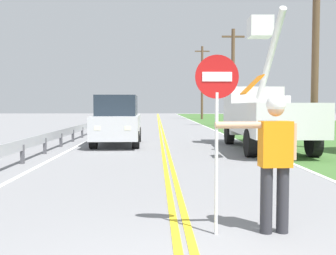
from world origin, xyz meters
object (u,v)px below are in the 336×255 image
Objects in this scene: oncoming_suv_nearest at (117,120)px; utility_pole_mid at (233,76)px; utility_bucket_truck at (263,113)px; utility_pole_near at (316,34)px; utility_pole_far at (202,81)px; stop_sign_paddle at (217,104)px; flagger_worker at (274,154)px.

utility_pole_mid reaches higher than oncoming_suv_nearest.
oncoming_suv_nearest is at bearing 165.51° from utility_bucket_truck.
utility_pole_near is (7.92, -1.28, 3.43)m from oncoming_suv_nearest.
oncoming_suv_nearest is at bearing -103.11° from utility_pole_far.
utility_pole_mid reaches higher than stop_sign_paddle.
utility_pole_far is at bearing 87.43° from utility_bucket_truck.
utility_pole_near reaches higher than stop_sign_paddle.
oncoming_suv_nearest is 32.31m from utility_pole_far.
stop_sign_paddle is 0.34× the size of utility_bucket_truck.
utility_pole_mid is at bearing 83.05° from utility_bucket_truck.
flagger_worker is 26.60m from utility_pole_mid.
utility_pole_far is (1.47, 32.77, 3.22)m from utility_bucket_truck.
flagger_worker is at bearing -114.68° from utility_pole_near.
flagger_worker is 0.21× the size of utility_pole_far.
utility_pole_mid reaches higher than flagger_worker.
flagger_worker is at bearing -95.46° from utility_pole_far.
utility_pole_near is at bearing 5.97° from utility_bucket_truck.
flagger_worker is 0.24× the size of utility_pole_mid.
utility_pole_mid is at bearing -88.40° from utility_pole_far.
stop_sign_paddle is at bearing -78.24° from oncoming_suv_nearest.
utility_bucket_truck reaches higher than stop_sign_paddle.
utility_bucket_truck is 6.01m from oncoming_suv_nearest.
utility_pole_near is at bearing 61.98° from stop_sign_paddle.
utility_bucket_truck is at bearing -92.57° from utility_pole_far.
utility_pole_far is (4.87, 42.89, 2.92)m from stop_sign_paddle.
utility_pole_far reaches higher than stop_sign_paddle.
stop_sign_paddle is 11.88m from oncoming_suv_nearest.
utility_bucket_truck is (3.39, 10.11, -0.30)m from stop_sign_paddle.
utility_bucket_truck is at bearing -96.95° from utility_pole_mid.
utility_pole_mid is (-0.16, 15.74, -0.45)m from utility_pole_near.
utility_pole_far is at bearing 91.12° from utility_pole_near.
flagger_worker is 12.01m from oncoming_suv_nearest.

